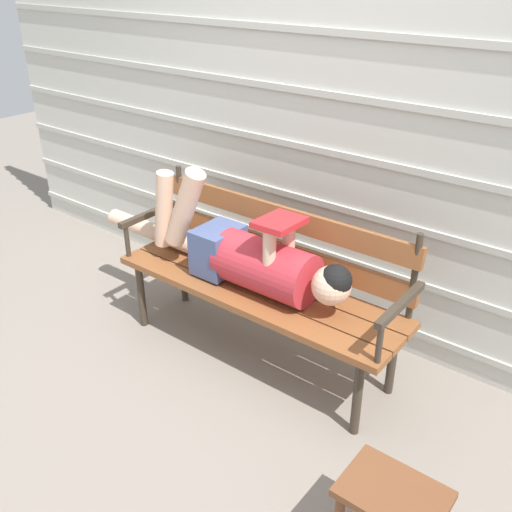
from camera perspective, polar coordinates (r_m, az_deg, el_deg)
name	(u,v)px	position (r m, az deg, el deg)	size (l,w,h in m)	color
ground_plane	(243,365)	(3.16, -1.31, -10.84)	(12.00, 12.00, 0.00)	gray
house_siding	(322,121)	(3.14, 6.63, 13.24)	(5.40, 0.08, 2.40)	beige
park_bench	(264,274)	(3.01, 0.80, -1.79)	(1.63, 0.47, 0.89)	brown
reclining_person	(244,255)	(2.95, -1.20, 0.15)	(1.74, 0.28, 0.59)	#B72D38
footstool	(391,506)	(2.23, 13.33, -23.13)	(0.36, 0.26, 0.35)	brown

